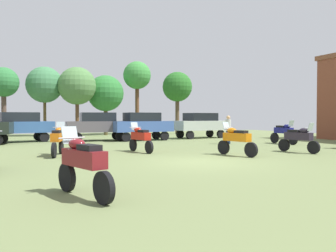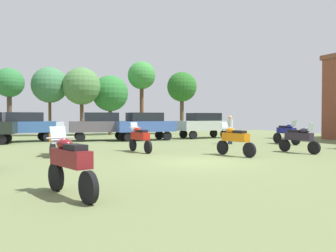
{
  "view_description": "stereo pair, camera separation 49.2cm",
  "coord_description": "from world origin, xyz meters",
  "px_view_note": "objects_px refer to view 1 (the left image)",
  "views": [
    {
      "loc": [
        -6.47,
        -11.49,
        1.73
      ],
      "look_at": [
        0.81,
        5.02,
        1.25
      ],
      "focal_mm": 37.46,
      "sensor_mm": 36.0,
      "label": 1
    },
    {
      "loc": [
        -6.02,
        -11.68,
        1.73
      ],
      "look_at": [
        0.81,
        5.02,
        1.25
      ],
      "focal_mm": 37.46,
      "sensor_mm": 36.0,
      "label": 2
    }
  ],
  "objects_px": {
    "motorcycle_1": "(299,138)",
    "person_3": "(228,127)",
    "car_3": "(98,124)",
    "tree_7": "(137,76)",
    "motorcycle_3": "(83,163)",
    "motorcycle_6": "(284,132)",
    "motorcycle_9": "(140,137)",
    "car_2": "(142,124)",
    "tree_9": "(77,86)",
    "tree_1": "(45,85)",
    "tree_3": "(4,83)",
    "tree_2": "(106,94)",
    "tree_4": "(177,87)",
    "motorcycle_11": "(58,139)",
    "car_5": "(200,123)",
    "motorcycle_8": "(236,139)",
    "car_4": "(19,125)"
  },
  "relations": [
    {
      "from": "motorcycle_9",
      "to": "person_3",
      "type": "height_order",
      "value": "person_3"
    },
    {
      "from": "motorcycle_11",
      "to": "tree_3",
      "type": "xyz_separation_m",
      "value": [
        -2.48,
        15.42,
        3.67
      ]
    },
    {
      "from": "car_2",
      "to": "tree_4",
      "type": "distance_m",
      "value": 10.58
    },
    {
      "from": "motorcycle_8",
      "to": "tree_4",
      "type": "relative_size",
      "value": 0.35
    },
    {
      "from": "motorcycle_1",
      "to": "car_3",
      "type": "relative_size",
      "value": 0.49
    },
    {
      "from": "motorcycle_1",
      "to": "car_5",
      "type": "bearing_deg",
      "value": -108.41
    },
    {
      "from": "motorcycle_1",
      "to": "car_2",
      "type": "distance_m",
      "value": 11.78
    },
    {
      "from": "motorcycle_6",
      "to": "tree_9",
      "type": "relative_size",
      "value": 0.37
    },
    {
      "from": "person_3",
      "to": "tree_4",
      "type": "bearing_deg",
      "value": -107.03
    },
    {
      "from": "tree_1",
      "to": "tree_3",
      "type": "relative_size",
      "value": 1.07
    },
    {
      "from": "motorcycle_6",
      "to": "car_2",
      "type": "distance_m",
      "value": 9.71
    },
    {
      "from": "motorcycle_1",
      "to": "tree_4",
      "type": "bearing_deg",
      "value": -110.08
    },
    {
      "from": "tree_2",
      "to": "tree_4",
      "type": "height_order",
      "value": "tree_4"
    },
    {
      "from": "motorcycle_6",
      "to": "car_5",
      "type": "distance_m",
      "value": 7.6
    },
    {
      "from": "motorcycle_9",
      "to": "tree_2",
      "type": "bearing_deg",
      "value": 72.15
    },
    {
      "from": "tree_1",
      "to": "tree_2",
      "type": "bearing_deg",
      "value": -4.28
    },
    {
      "from": "motorcycle_8",
      "to": "tree_3",
      "type": "bearing_deg",
      "value": 103.75
    },
    {
      "from": "motorcycle_11",
      "to": "tree_2",
      "type": "xyz_separation_m",
      "value": [
        6.09,
        16.3,
        3.13
      ]
    },
    {
      "from": "car_2",
      "to": "tree_4",
      "type": "height_order",
      "value": "tree_4"
    },
    {
      "from": "car_3",
      "to": "car_5",
      "type": "relative_size",
      "value": 0.99
    },
    {
      "from": "car_3",
      "to": "car_4",
      "type": "bearing_deg",
      "value": 85.83
    },
    {
      "from": "tree_7",
      "to": "tree_9",
      "type": "relative_size",
      "value": 1.16
    },
    {
      "from": "motorcycle_3",
      "to": "tree_7",
      "type": "relative_size",
      "value": 0.31
    },
    {
      "from": "motorcycle_1",
      "to": "motorcycle_9",
      "type": "bearing_deg",
      "value": -37.86
    },
    {
      "from": "person_3",
      "to": "tree_9",
      "type": "distance_m",
      "value": 15.17
    },
    {
      "from": "tree_3",
      "to": "motorcycle_8",
      "type": "bearing_deg",
      "value": -62.47
    },
    {
      "from": "motorcycle_3",
      "to": "tree_3",
      "type": "distance_m",
      "value": 24.19
    },
    {
      "from": "motorcycle_1",
      "to": "person_3",
      "type": "bearing_deg",
      "value": -100.81
    },
    {
      "from": "car_2",
      "to": "tree_7",
      "type": "height_order",
      "value": "tree_7"
    },
    {
      "from": "motorcycle_6",
      "to": "tree_2",
      "type": "relative_size",
      "value": 0.4
    },
    {
      "from": "car_3",
      "to": "tree_2",
      "type": "distance_m",
      "value": 8.32
    },
    {
      "from": "motorcycle_3",
      "to": "motorcycle_9",
      "type": "bearing_deg",
      "value": 45.73
    },
    {
      "from": "motorcycle_3",
      "to": "tree_9",
      "type": "bearing_deg",
      "value": 63.39
    },
    {
      "from": "motorcycle_6",
      "to": "car_2",
      "type": "xyz_separation_m",
      "value": [
        -7.04,
        6.67,
        0.43
      ]
    },
    {
      "from": "car_3",
      "to": "car_4",
      "type": "xyz_separation_m",
      "value": [
        -5.14,
        0.75,
        0.0
      ]
    },
    {
      "from": "motorcycle_1",
      "to": "tree_7",
      "type": "distance_m",
      "value": 20.16
    },
    {
      "from": "motorcycle_9",
      "to": "tree_2",
      "type": "xyz_separation_m",
      "value": [
        2.26,
        16.24,
        3.15
      ]
    },
    {
      "from": "motorcycle_1",
      "to": "motorcycle_6",
      "type": "distance_m",
      "value": 5.35
    },
    {
      "from": "tree_7",
      "to": "motorcycle_9",
      "type": "bearing_deg",
      "value": -108.23
    },
    {
      "from": "motorcycle_11",
      "to": "tree_9",
      "type": "relative_size",
      "value": 0.36
    },
    {
      "from": "tree_2",
      "to": "tree_4",
      "type": "distance_m",
      "value": 7.11
    },
    {
      "from": "motorcycle_6",
      "to": "tree_7",
      "type": "relative_size",
      "value": 0.32
    },
    {
      "from": "motorcycle_6",
      "to": "car_5",
      "type": "xyz_separation_m",
      "value": [
        -1.87,
        7.36,
        0.43
      ]
    },
    {
      "from": "car_3",
      "to": "car_5",
      "type": "bearing_deg",
      "value": -87.37
    },
    {
      "from": "motorcycle_3",
      "to": "motorcycle_6",
      "type": "xyz_separation_m",
      "value": [
        14.14,
        9.63,
        0.0
      ]
    },
    {
      "from": "car_3",
      "to": "tree_4",
      "type": "height_order",
      "value": "tree_4"
    },
    {
      "from": "motorcycle_6",
      "to": "tree_7",
      "type": "bearing_deg",
      "value": -75.95
    },
    {
      "from": "motorcycle_1",
      "to": "motorcycle_11",
      "type": "height_order",
      "value": "motorcycle_11"
    },
    {
      "from": "car_3",
      "to": "tree_7",
      "type": "distance_m",
      "value": 10.32
    },
    {
      "from": "car_3",
      "to": "tree_2",
      "type": "bearing_deg",
      "value": -13.65
    }
  ]
}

